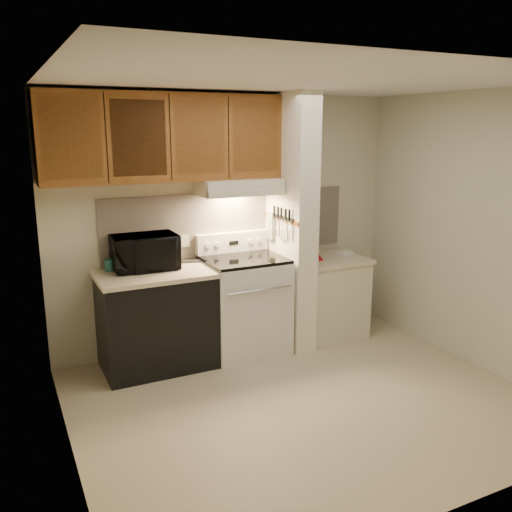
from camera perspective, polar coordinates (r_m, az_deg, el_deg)
floor at (r=4.59m, az=5.04°, el=-14.89°), size 3.60×3.60×0.00m
ceiling at (r=4.06m, az=5.80°, el=17.94°), size 3.60×3.60×0.00m
wall_back at (r=5.46m, az=-2.80°, el=3.64°), size 3.60×2.50×0.02m
wall_left at (r=3.59m, az=-20.03°, el=-2.35°), size 0.02×3.00×2.50m
wall_right at (r=5.30m, az=22.28°, el=2.35°), size 0.02×3.00×2.50m
backsplash at (r=5.46m, az=-2.75°, el=3.47°), size 2.60×0.02×0.63m
range_body at (r=5.35m, az=-1.24°, el=-5.29°), size 0.76×0.65×0.92m
oven_window at (r=5.07m, az=0.26°, el=-5.89°), size 0.50×0.01×0.30m
oven_handle at (r=4.97m, az=0.46°, el=-3.63°), size 0.65×0.02×0.02m
cooktop at (r=5.22m, az=-1.27°, el=-0.34°), size 0.74×0.64×0.03m
range_backguard at (r=5.45m, az=-2.53°, el=1.47°), size 0.76×0.08×0.20m
range_display at (r=5.41m, az=-2.35°, el=1.39°), size 0.10×0.01×0.04m
range_knob_left_outer at (r=5.30m, az=-5.11°, el=1.10°), size 0.05×0.02×0.05m
range_knob_left_inner at (r=5.34m, az=-4.11°, el=1.21°), size 0.05×0.02×0.05m
range_knob_right_inner at (r=5.48m, az=-0.62°, el=1.56°), size 0.05×0.02×0.05m
range_knob_right_outer at (r=5.52m, az=0.32°, el=1.65°), size 0.05×0.02×0.05m
dishwasher_front at (r=5.09m, az=-10.40°, el=-6.83°), size 1.00×0.63×0.87m
left_countertop at (r=4.95m, az=-10.62°, el=-1.88°), size 1.04×0.67×0.04m
spoon_rest at (r=5.24m, az=-7.01°, el=-0.59°), size 0.21×0.12×0.01m
teal_jar at (r=5.06m, az=-15.14°, el=-0.92°), size 0.10×0.10×0.10m
outlet at (r=5.30m, az=-7.45°, el=1.59°), size 0.08×0.01×0.12m
microwave at (r=5.02m, az=-11.68°, el=0.42°), size 0.59×0.40×0.32m
partition_pillar at (r=5.38m, az=3.68°, el=3.47°), size 0.22×0.70×2.50m
pillar_trim at (r=5.31m, az=2.60°, el=3.91°), size 0.01×0.70×0.04m
knife_strip at (r=5.26m, az=2.81°, el=4.04°), size 0.02×0.42×0.04m
knife_blade_a at (r=5.13m, az=3.56°, el=2.66°), size 0.01×0.03×0.16m
knife_handle_a at (r=5.12m, az=3.53°, el=4.33°), size 0.02×0.02×0.10m
knife_blade_b at (r=5.22m, az=3.04°, el=2.73°), size 0.01×0.04×0.18m
knife_handle_b at (r=5.17m, az=3.17°, el=4.44°), size 0.02×0.02×0.10m
knife_blade_c at (r=5.27m, az=2.73°, el=2.73°), size 0.01×0.04×0.20m
knife_handle_c at (r=5.25m, az=2.69°, el=4.58°), size 0.02×0.02×0.10m
knife_blade_d at (r=5.36m, az=2.21°, el=3.12°), size 0.01×0.04×0.16m
knife_handle_d at (r=5.31m, az=2.35°, el=4.67°), size 0.02×0.02×0.10m
knife_blade_e at (r=5.43m, az=1.81°, el=3.15°), size 0.01×0.04×0.18m
knife_handle_e at (r=5.38m, az=1.93°, el=4.80°), size 0.02×0.02×0.10m
oven_mitt at (r=5.47m, az=1.59°, el=3.19°), size 0.03×0.11×0.27m
right_cab_base at (r=5.82m, az=7.52°, el=-4.43°), size 0.70×0.60×0.81m
right_countertop at (r=5.70m, az=7.65°, el=-0.36°), size 0.74×0.64×0.04m
red_folder at (r=5.68m, az=5.58°, el=-0.09°), size 0.35×0.40×0.01m
white_box at (r=5.84m, az=9.31°, el=0.30°), size 0.16×0.12×0.04m
range_hood at (r=5.21m, az=-1.89°, el=7.34°), size 0.78×0.44×0.15m
hood_lip at (r=5.03m, az=-0.90°, el=6.61°), size 0.78×0.04×0.06m
upper_cabinets at (r=4.99m, az=-9.57°, el=12.19°), size 2.18×0.33×0.77m
cab_door_a at (r=4.66m, az=-18.86°, el=11.61°), size 0.46×0.01×0.63m
cab_gap_a at (r=4.70m, az=-15.51°, el=11.84°), size 0.01×0.01×0.73m
cab_door_b at (r=4.76m, az=-12.22°, el=12.03°), size 0.46×0.01×0.63m
cab_gap_b at (r=4.83m, az=-9.01°, el=12.18°), size 0.01×0.01×0.73m
cab_door_c at (r=4.92m, az=-5.91°, el=12.29°), size 0.46×0.01×0.63m
cab_gap_c at (r=5.02m, az=-2.92°, el=12.36°), size 0.01×0.01×0.73m
cab_door_d at (r=5.13m, az=-0.06°, el=12.40°), size 0.46×0.01×0.63m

